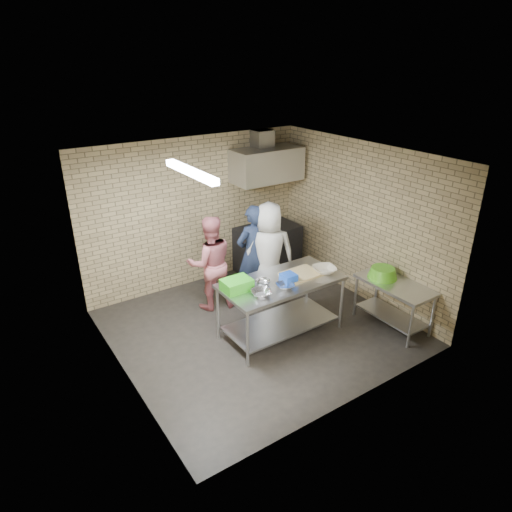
{
  "coord_description": "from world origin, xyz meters",
  "views": [
    {
      "loc": [
        -3.39,
        -4.99,
        3.98
      ],
      "look_at": [
        0.1,
        0.2,
        1.15
      ],
      "focal_mm": 31.75,
      "sensor_mm": 36.0,
      "label": 1
    }
  ],
  "objects_px": {
    "green_crate": "(237,285)",
    "woman_white": "(269,254)",
    "stove": "(268,249)",
    "blue_tub": "(289,278)",
    "prep_table": "(281,307)",
    "green_basin": "(383,273)",
    "woman_pink": "(210,263)",
    "bottle_green": "(280,164)",
    "side_counter": "(392,305)",
    "bottle_red": "(263,166)",
    "man_navy": "(253,254)"
  },
  "relations": [
    {
      "from": "stove",
      "to": "bottle_red",
      "type": "distance_m",
      "value": 1.6
    },
    {
      "from": "bottle_green",
      "to": "woman_white",
      "type": "height_order",
      "value": "bottle_green"
    },
    {
      "from": "green_crate",
      "to": "woman_white",
      "type": "xyz_separation_m",
      "value": [
        1.14,
        0.83,
        -0.11
      ]
    },
    {
      "from": "stove",
      "to": "woman_white",
      "type": "bearing_deg",
      "value": -124.49
    },
    {
      "from": "green_crate",
      "to": "blue_tub",
      "type": "distance_m",
      "value": 0.78
    },
    {
      "from": "stove",
      "to": "blue_tub",
      "type": "bearing_deg",
      "value": -117.83
    },
    {
      "from": "side_counter",
      "to": "woman_white",
      "type": "bearing_deg",
      "value": 123.01
    },
    {
      "from": "man_navy",
      "to": "woman_white",
      "type": "relative_size",
      "value": 0.97
    },
    {
      "from": "blue_tub",
      "to": "woman_white",
      "type": "xyz_separation_m",
      "value": [
        0.39,
        1.05,
        -0.09
      ]
    },
    {
      "from": "stove",
      "to": "man_navy",
      "type": "height_order",
      "value": "man_navy"
    },
    {
      "from": "stove",
      "to": "bottle_red",
      "type": "bearing_deg",
      "value": 78.23
    },
    {
      "from": "stove",
      "to": "man_navy",
      "type": "xyz_separation_m",
      "value": [
        -0.89,
        -0.81,
        0.41
      ]
    },
    {
      "from": "side_counter",
      "to": "green_crate",
      "type": "bearing_deg",
      "value": 157.95
    },
    {
      "from": "green_crate",
      "to": "bottle_green",
      "type": "relative_size",
      "value": 2.7
    },
    {
      "from": "man_navy",
      "to": "woman_pink",
      "type": "distance_m",
      "value": 0.74
    },
    {
      "from": "blue_tub",
      "to": "green_basin",
      "type": "height_order",
      "value": "blue_tub"
    },
    {
      "from": "side_counter",
      "to": "bottle_red",
      "type": "distance_m",
      "value": 3.44
    },
    {
      "from": "prep_table",
      "to": "green_basin",
      "type": "height_order",
      "value": "green_basin"
    },
    {
      "from": "green_crate",
      "to": "woman_pink",
      "type": "xyz_separation_m",
      "value": [
        0.22,
        1.18,
        -0.18
      ]
    },
    {
      "from": "bottle_red",
      "to": "woman_white",
      "type": "height_order",
      "value": "bottle_red"
    },
    {
      "from": "green_basin",
      "to": "bottle_green",
      "type": "bearing_deg",
      "value": 89.58
    },
    {
      "from": "green_basin",
      "to": "green_crate",
      "type": "bearing_deg",
      "value": 163.41
    },
    {
      "from": "side_counter",
      "to": "bottle_green",
      "type": "bearing_deg",
      "value": 90.0
    },
    {
      "from": "woman_white",
      "to": "stove",
      "type": "bearing_deg",
      "value": -96.79
    },
    {
      "from": "stove",
      "to": "woman_white",
      "type": "relative_size",
      "value": 0.68
    },
    {
      "from": "woman_white",
      "to": "prep_table",
      "type": "bearing_deg",
      "value": 92.61
    },
    {
      "from": "side_counter",
      "to": "woman_white",
      "type": "height_order",
      "value": "woman_white"
    },
    {
      "from": "blue_tub",
      "to": "bottle_green",
      "type": "height_order",
      "value": "bottle_green"
    },
    {
      "from": "stove",
      "to": "man_navy",
      "type": "distance_m",
      "value": 1.27
    },
    {
      "from": "green_basin",
      "to": "man_navy",
      "type": "bearing_deg",
      "value": 128.06
    },
    {
      "from": "stove",
      "to": "blue_tub",
      "type": "distance_m",
      "value": 2.37
    },
    {
      "from": "side_counter",
      "to": "bottle_green",
      "type": "height_order",
      "value": "bottle_green"
    },
    {
      "from": "prep_table",
      "to": "green_crate",
      "type": "height_order",
      "value": "green_crate"
    },
    {
      "from": "green_crate",
      "to": "side_counter",
      "type": "bearing_deg",
      "value": -22.05
    },
    {
      "from": "bottle_red",
      "to": "bottle_green",
      "type": "distance_m",
      "value": 0.4
    },
    {
      "from": "stove",
      "to": "green_crate",
      "type": "xyz_separation_m",
      "value": [
        -1.83,
        -1.83,
        0.54
      ]
    },
    {
      "from": "prep_table",
      "to": "green_crate",
      "type": "distance_m",
      "value": 0.89
    },
    {
      "from": "bottle_red",
      "to": "bottle_green",
      "type": "relative_size",
      "value": 1.2
    },
    {
      "from": "blue_tub",
      "to": "man_navy",
      "type": "relative_size",
      "value": 0.12
    },
    {
      "from": "green_basin",
      "to": "bottle_green",
      "type": "height_order",
      "value": "bottle_green"
    },
    {
      "from": "green_basin",
      "to": "woman_pink",
      "type": "xyz_separation_m",
      "value": [
        -2.04,
        1.86,
        -0.02
      ]
    },
    {
      "from": "green_crate",
      "to": "woman_pink",
      "type": "distance_m",
      "value": 1.22
    },
    {
      "from": "side_counter",
      "to": "stove",
      "type": "distance_m",
      "value": 2.79
    },
    {
      "from": "bottle_red",
      "to": "stove",
      "type": "bearing_deg",
      "value": -101.77
    },
    {
      "from": "green_crate",
      "to": "green_basin",
      "type": "relative_size",
      "value": 0.88
    },
    {
      "from": "stove",
      "to": "green_basin",
      "type": "height_order",
      "value": "green_basin"
    },
    {
      "from": "prep_table",
      "to": "woman_white",
      "type": "height_order",
      "value": "woman_white"
    },
    {
      "from": "side_counter",
      "to": "man_navy",
      "type": "relative_size",
      "value": 0.7
    },
    {
      "from": "side_counter",
      "to": "green_crate",
      "type": "distance_m",
      "value": 2.54
    },
    {
      "from": "bottle_green",
      "to": "stove",
      "type": "bearing_deg",
      "value": -151.93
    }
  ]
}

